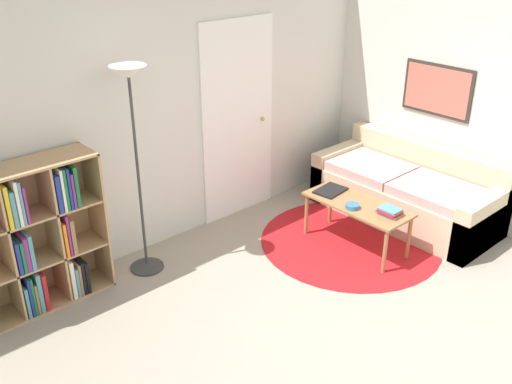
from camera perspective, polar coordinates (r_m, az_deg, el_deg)
The scene contains 11 objects.
ground_plane at distance 4.29m, azimuth 13.24°, elevation -16.16°, with size 14.00×14.00×0.00m, color gray.
wall_back at distance 5.26m, azimuth -7.87°, elevation 8.53°, with size 7.64×0.11×2.60m.
wall_right at distance 6.08m, azimuth 18.03°, elevation 9.98°, with size 0.08×5.48×2.60m.
rug at distance 5.60m, azimuth 9.38°, elevation -4.84°, with size 1.73×1.73×0.01m.
bookshelf at distance 4.70m, azimuth -22.22°, elevation -4.67°, with size 1.15×0.34×1.20m.
floor_lamp at distance 4.61m, azimuth -12.32°, elevation 8.11°, with size 0.30×0.30×1.81m.
couch at distance 6.09m, azimuth 14.98°, elevation -0.03°, with size 0.84×1.87×0.73m.
coffee_table at distance 5.35m, azimuth 10.08°, elevation -1.60°, with size 0.43×1.01×0.45m.
laptop at distance 5.51m, azimuth 7.46°, elevation 0.16°, with size 0.32×0.25×0.02m.
bowl at distance 5.22m, azimuth 9.63°, elevation -1.41°, with size 0.13×0.13×0.04m.
book_stack_on_table at distance 5.16m, azimuth 13.27°, elevation -1.93°, with size 0.15×0.20×0.06m.
Camera 1 is at (-2.78, -1.67, 2.81)m, focal length 40.00 mm.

